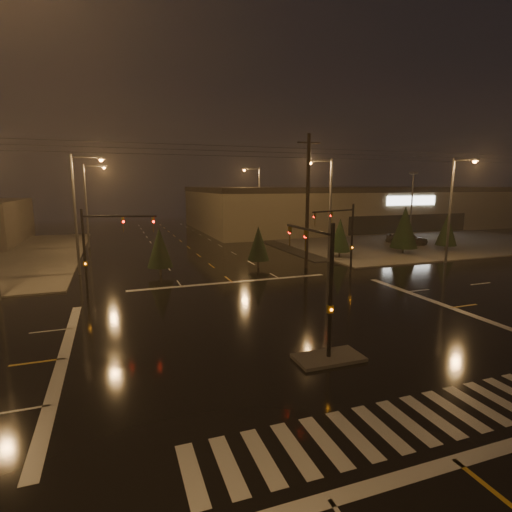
% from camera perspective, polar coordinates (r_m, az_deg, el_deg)
% --- Properties ---
extents(ground, '(140.00, 140.00, 0.00)m').
position_cam_1_polar(ground, '(21.66, 4.94, -10.33)').
color(ground, black).
rests_on(ground, ground).
extents(sidewalk_ne, '(36.00, 36.00, 0.12)m').
position_cam_1_polar(sidewalk_ne, '(62.34, 18.67, 2.68)').
color(sidewalk_ne, '#484641').
rests_on(sidewalk_ne, ground).
extents(median_island, '(3.00, 1.60, 0.15)m').
position_cam_1_polar(median_island, '(18.35, 10.32, -14.11)').
color(median_island, '#484641').
rests_on(median_island, ground).
extents(crosswalk, '(15.00, 2.60, 0.01)m').
position_cam_1_polar(crosswalk, '(14.79, 20.73, -21.28)').
color(crosswalk, beige).
rests_on(crosswalk, ground).
extents(stop_bar_near, '(16.00, 0.50, 0.01)m').
position_cam_1_polar(stop_bar_near, '(13.61, 26.71, -24.76)').
color(stop_bar_near, beige).
rests_on(stop_bar_near, ground).
extents(stop_bar_far, '(16.00, 0.50, 0.01)m').
position_cam_1_polar(stop_bar_far, '(31.55, -3.43, -3.75)').
color(stop_bar_far, beige).
rests_on(stop_bar_far, ground).
extents(parking_lot, '(50.00, 24.00, 0.08)m').
position_cam_1_polar(parking_lot, '(64.09, 23.29, 2.55)').
color(parking_lot, black).
rests_on(parking_lot, ground).
extents(retail_building, '(60.20, 28.30, 7.20)m').
position_cam_1_polar(retail_building, '(77.83, 14.42, 7.06)').
color(retail_building, '#706850').
rests_on(retail_building, ground).
extents(signal_mast_median, '(0.25, 4.59, 6.00)m').
position_cam_1_polar(signal_mast_median, '(17.97, 9.21, -2.23)').
color(signal_mast_median, black).
rests_on(signal_mast_median, ground).
extents(signal_mast_ne, '(4.84, 1.86, 6.00)m').
position_cam_1_polar(signal_mast_ne, '(33.99, 12.51, 3.52)').
color(signal_mast_ne, black).
rests_on(signal_mast_ne, ground).
extents(signal_mast_nw, '(4.84, 1.86, 6.00)m').
position_cam_1_polar(signal_mast_nw, '(28.81, -21.45, 1.91)').
color(signal_mast_nw, black).
rests_on(signal_mast_nw, ground).
extents(streetlight_1, '(2.77, 0.32, 10.00)m').
position_cam_1_polar(streetlight_1, '(36.55, -24.01, 6.50)').
color(streetlight_1, '#38383A').
rests_on(streetlight_1, ground).
extents(streetlight_2, '(2.77, 0.32, 10.00)m').
position_cam_1_polar(streetlight_2, '(52.50, -22.81, 7.42)').
color(streetlight_2, '#38383A').
rests_on(streetlight_2, ground).
extents(streetlight_3, '(2.77, 0.32, 10.00)m').
position_cam_1_polar(streetlight_3, '(39.71, 10.17, 7.43)').
color(streetlight_3, '#38383A').
rests_on(streetlight_3, ground).
extents(streetlight_4, '(2.77, 0.32, 10.00)m').
position_cam_1_polar(streetlight_4, '(57.91, 0.20, 8.38)').
color(streetlight_4, '#38383A').
rests_on(streetlight_4, ground).
extents(streetlight_6, '(0.32, 2.77, 10.00)m').
position_cam_1_polar(streetlight_6, '(42.58, 26.34, 6.72)').
color(streetlight_6, '#38383A').
rests_on(streetlight_6, ground).
extents(utility_pole_1, '(2.20, 0.32, 12.00)m').
position_cam_1_polar(utility_pole_1, '(36.42, 7.38, 7.79)').
color(utility_pole_1, black).
rests_on(utility_pole_1, ground).
extents(conifer_0, '(2.19, 2.19, 4.12)m').
position_cam_1_polar(conifer_0, '(42.51, 11.91, 2.94)').
color(conifer_0, black).
rests_on(conifer_0, ground).
extents(conifer_1, '(2.95, 2.95, 5.31)m').
position_cam_1_polar(conifer_1, '(46.95, 20.47, 3.91)').
color(conifer_1, black).
rests_on(conifer_1, ground).
extents(conifer_2, '(2.32, 2.32, 4.33)m').
position_cam_1_polar(conifer_2, '(50.78, 25.61, 3.42)').
color(conifer_2, black).
rests_on(conifer_2, ground).
extents(conifer_3, '(2.14, 2.14, 4.05)m').
position_cam_1_polar(conifer_3, '(34.53, -13.61, 1.20)').
color(conifer_3, black).
rests_on(conifer_3, ground).
extents(conifer_4, '(2.02, 2.02, 3.85)m').
position_cam_1_polar(conifer_4, '(36.67, 0.35, 1.83)').
color(conifer_4, black).
rests_on(conifer_4, ground).
extents(car_parked, '(4.53, 5.26, 1.71)m').
position_cam_1_polar(car_parked, '(54.46, 20.74, 2.39)').
color(car_parked, black).
rests_on(car_parked, ground).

